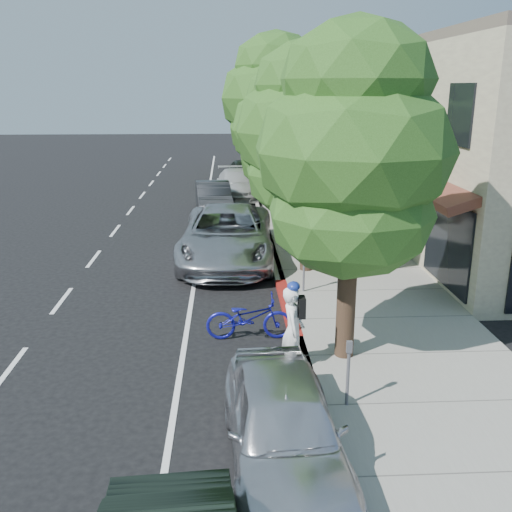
{
  "coord_description": "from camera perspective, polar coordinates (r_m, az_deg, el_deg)",
  "views": [
    {
      "loc": [
        -1.57,
        -13.08,
        5.72
      ],
      "look_at": [
        -0.82,
        1.53,
        1.35
      ],
      "focal_mm": 40.0,
      "sensor_mm": 36.0,
      "label": 1
    }
  ],
  "objects": [
    {
      "name": "curb_red_segment",
      "position": [
        15.25,
        3.18,
        -5.12
      ],
      "size": [
        0.32,
        4.0,
        0.15
      ],
      "primitive_type": "cube",
      "color": "maroon",
      "rests_on": "ground"
    },
    {
      "name": "street_tree_4",
      "position": [
        35.19,
        1.11,
        14.53
      ],
      "size": [
        4.4,
        4.4,
        7.19
      ],
      "color": "black",
      "rests_on": "ground"
    },
    {
      "name": "near_car_a",
      "position": [
        9.1,
        2.78,
        -16.55
      ],
      "size": [
        1.93,
        4.4,
        1.48
      ],
      "primitive_type": "imported",
      "rotation": [
        0.0,
        0.0,
        0.04
      ],
      "color": "silver",
      "rests_on": "ground"
    },
    {
      "name": "street_tree_5",
      "position": [
        41.17,
        0.5,
        15.12
      ],
      "size": [
        5.33,
        5.33,
        7.73
      ],
      "color": "black",
      "rests_on": "ground"
    },
    {
      "name": "street_tree_0",
      "position": [
        11.43,
        9.7,
        9.85
      ],
      "size": [
        3.94,
        3.94,
        7.03
      ],
      "color": "black",
      "rests_on": "ground"
    },
    {
      "name": "storefront_building",
      "position": [
        33.1,
        17.16,
        12.06
      ],
      "size": [
        10.0,
        36.0,
        7.0
      ],
      "primitive_type": "cube",
      "color": "beige",
      "rests_on": "ground"
    },
    {
      "name": "pedestrian",
      "position": [
        20.0,
        6.28,
        3.24
      ],
      "size": [
        1.18,
        1.09,
        1.95
      ],
      "primitive_type": "imported",
      "rotation": [
        0.0,
        0.0,
        3.61
      ],
      "color": "black",
      "rests_on": "sidewalk"
    },
    {
      "name": "silver_suv",
      "position": [
        19.19,
        -2.92,
        2.08
      ],
      "size": [
        3.32,
        6.66,
        1.81
      ],
      "primitive_type": "imported",
      "rotation": [
        0.0,
        0.0,
        -0.05
      ],
      "color": "#B8B8BD",
      "rests_on": "ground"
    },
    {
      "name": "sidewalk",
      "position": [
        22.16,
        7.21,
        1.74
      ],
      "size": [
        4.6,
        56.0,
        0.15
      ],
      "primitive_type": "cube",
      "color": "gray",
      "rests_on": "ground"
    },
    {
      "name": "ground",
      "position": [
        14.36,
        3.6,
        -6.87
      ],
      "size": [
        120.0,
        120.0,
        0.0
      ],
      "primitive_type": "plane",
      "color": "black",
      "rests_on": "ground"
    },
    {
      "name": "white_pickup",
      "position": [
        30.58,
        -1.86,
        7.21
      ],
      "size": [
        2.44,
        5.15,
        1.45
      ],
      "primitive_type": "imported",
      "rotation": [
        0.0,
        0.0,
        0.08
      ],
      "color": "silver",
      "rests_on": "ground"
    },
    {
      "name": "street_tree_1",
      "position": [
        17.31,
        5.38,
        12.02
      ],
      "size": [
        4.54,
        4.54,
        7.11
      ],
      "color": "black",
      "rests_on": "ground"
    },
    {
      "name": "bicycle",
      "position": [
        13.39,
        -0.68,
        -6.17
      ],
      "size": [
        2.02,
        0.71,
        1.06
      ],
      "primitive_type": "imported",
      "rotation": [
        0.0,
        0.0,
        1.57
      ],
      "color": "#161699",
      "rests_on": "ground"
    },
    {
      "name": "dark_sedan",
      "position": [
        26.68,
        -4.28,
        5.8
      ],
      "size": [
        1.94,
        4.54,
        1.46
      ],
      "primitive_type": "imported",
      "rotation": [
        0.0,
        0.0,
        0.09
      ],
      "color": "black",
      "rests_on": "ground"
    },
    {
      "name": "cyclist",
      "position": [
        11.77,
        3.69,
        -7.41
      ],
      "size": [
        0.49,
        0.71,
        1.86
      ],
      "primitive_type": "imported",
      "rotation": [
        0.0,
        0.0,
        1.5
      ],
      "color": "white",
      "rests_on": "ground"
    },
    {
      "name": "street_tree_2",
      "position": [
        23.28,
        3.22,
        12.33
      ],
      "size": [
        4.67,
        4.67,
        6.67
      ],
      "color": "black",
      "rests_on": "ground"
    },
    {
      "name": "curb",
      "position": [
        21.88,
        1.26,
        1.67
      ],
      "size": [
        0.3,
        56.0,
        0.15
      ],
      "primitive_type": "cube",
      "color": "#9E998E",
      "rests_on": "ground"
    },
    {
      "name": "dark_suv_far",
      "position": [
        34.95,
        -1.18,
        8.41
      ],
      "size": [
        2.08,
        4.41,
        1.46
      ],
      "primitive_type": "imported",
      "rotation": [
        0.0,
        0.0,
        0.09
      ],
      "color": "black",
      "rests_on": "ground"
    },
    {
      "name": "street_tree_3",
      "position": [
        29.19,
        1.97,
        15.3
      ],
      "size": [
        5.59,
        5.59,
        8.35
      ],
      "color": "black",
      "rests_on": "ground"
    }
  ]
}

